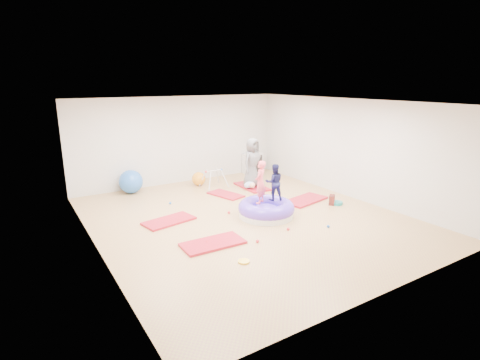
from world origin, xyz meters
TOP-DOWN VIEW (x-y plane):
  - room at (0.00, 0.00)m, footprint 7.01×8.01m
  - gym_mat_front_left at (-1.43, -0.93)m, footprint 1.30×0.68m
  - gym_mat_mid_left at (-1.72, 0.76)m, footprint 1.31×0.83m
  - gym_mat_center_back at (0.50, 1.89)m, footprint 0.82×1.19m
  - gym_mat_right at (2.13, 0.25)m, footprint 1.42×0.92m
  - gym_mat_rear_right at (1.62, 2.19)m, footprint 0.69×1.31m
  - inflatable_cushion at (0.48, -0.16)m, footprint 1.40×1.40m
  - child_pink at (0.34, -0.10)m, footprint 0.46×0.43m
  - child_navy at (0.77, -0.08)m, footprint 0.56×0.51m
  - adult_caregiver at (1.62, 2.17)m, footprint 0.86×0.70m
  - infant at (1.41, 1.97)m, footprint 0.36×0.37m
  - ball_pit_balls at (0.19, 0.17)m, footprint 3.24×3.76m
  - exercise_ball_blue at (-1.79, 3.60)m, footprint 0.71×0.71m
  - exercise_ball_orange at (0.30, 3.28)m, footprint 0.44×0.44m
  - infant_play_gym at (0.60, 2.81)m, footprint 0.74×0.70m
  - cube_shelf at (2.72, 3.79)m, footprint 0.71×0.35m
  - balance_disc at (2.67, -0.43)m, footprint 0.33×0.33m
  - backpack at (2.53, -0.37)m, footprint 0.27×0.26m
  - yellow_toy at (-1.31, -1.92)m, footprint 0.22×0.22m

SIDE VIEW (x-z plane):
  - yellow_toy at x=-1.31m, z-range 0.00..0.03m
  - gym_mat_center_back at x=0.50m, z-range 0.00..0.05m
  - gym_mat_mid_left at x=-1.72m, z-range 0.00..0.05m
  - gym_mat_front_left at x=-1.43m, z-range 0.00..0.05m
  - gym_mat_rear_right at x=1.62m, z-range 0.00..0.05m
  - gym_mat_right at x=2.13m, z-range 0.00..0.05m
  - ball_pit_balls at x=0.19m, z-range 0.00..0.07m
  - balance_disc at x=2.67m, z-range 0.00..0.07m
  - backpack at x=2.53m, z-range 0.00..0.27m
  - infant at x=1.41m, z-range 0.06..0.27m
  - inflatable_cushion at x=0.48m, z-range -0.05..0.39m
  - exercise_ball_orange at x=0.30m, z-range 0.00..0.44m
  - exercise_ball_blue at x=-1.79m, z-range 0.00..0.71m
  - cube_shelf at x=2.72m, z-range 0.00..0.71m
  - infant_play_gym at x=0.60m, z-range 0.10..0.66m
  - adult_caregiver at x=1.62m, z-range 0.05..1.57m
  - child_navy at x=0.77m, z-range 0.41..1.33m
  - child_pink at x=0.34m, z-range 0.41..1.47m
  - room at x=0.00m, z-range 0.00..2.80m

